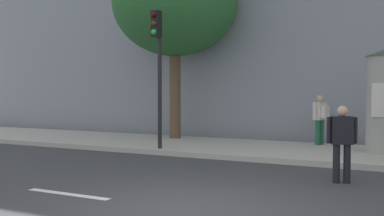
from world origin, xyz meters
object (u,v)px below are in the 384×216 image
pedestrian_tallest (320,116)px  street_tree (175,3)px  pedestrian_in_dark_shirt (342,138)px  traffic_light (158,56)px

pedestrian_tallest → street_tree: bearing=-176.7°
street_tree → pedestrian_in_dark_shirt: 9.12m
traffic_light → street_tree: size_ratio=0.59×
street_tree → pedestrian_tallest: size_ratio=4.34×
street_tree → pedestrian_tallest: bearing=3.3°
street_tree → pedestrian_in_dark_shirt: street_tree is taller
traffic_light → pedestrian_tallest: bearing=38.6°
pedestrian_tallest → pedestrian_in_dark_shirt: bearing=-73.8°
traffic_light → street_tree: bearing=110.1°
pedestrian_in_dark_shirt → pedestrian_tallest: (-1.50, 5.16, 0.18)m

